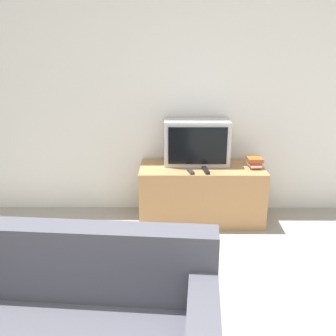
{
  "coord_description": "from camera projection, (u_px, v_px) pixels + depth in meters",
  "views": [
    {
      "loc": [
        0.03,
        -0.96,
        1.73
      ],
      "look_at": [
        0.01,
        2.19,
        0.71
      ],
      "focal_mm": 42.0,
      "sensor_mm": 36.0,
      "label": 1
    }
  ],
  "objects": [
    {
      "name": "wall_back",
      "position": [
        167.0,
        87.0,
        3.93
      ],
      "size": [
        9.0,
        0.06,
        2.6
      ],
      "color": "white",
      "rests_on": "ground_plane"
    },
    {
      "name": "tv_stand",
      "position": [
        201.0,
        193.0,
        3.94
      ],
      "size": [
        1.21,
        0.54,
        0.56
      ],
      "color": "tan",
      "rests_on": "ground_plane"
    },
    {
      "name": "television",
      "position": [
        197.0,
        142.0,
        3.89
      ],
      "size": [
        0.64,
        0.31,
        0.44
      ],
      "color": "silver",
      "rests_on": "tv_stand"
    },
    {
      "name": "book_stack",
      "position": [
        255.0,
        162.0,
        3.82
      ],
      "size": [
        0.14,
        0.2,
        0.1
      ],
      "color": "#B72D28",
      "rests_on": "tv_stand"
    },
    {
      "name": "remote_on_stand",
      "position": [
        190.0,
        171.0,
        3.68
      ],
      "size": [
        0.07,
        0.15,
        0.02
      ],
      "rotation": [
        0.0,
        0.0,
        0.23
      ],
      "color": "#2D2D2D",
      "rests_on": "tv_stand"
    },
    {
      "name": "remote_secondary",
      "position": [
        206.0,
        170.0,
        3.71
      ],
      "size": [
        0.06,
        0.19,
        0.02
      ],
      "rotation": [
        0.0,
        0.0,
        0.13
      ],
      "color": "black",
      "rests_on": "tv_stand"
    }
  ]
}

